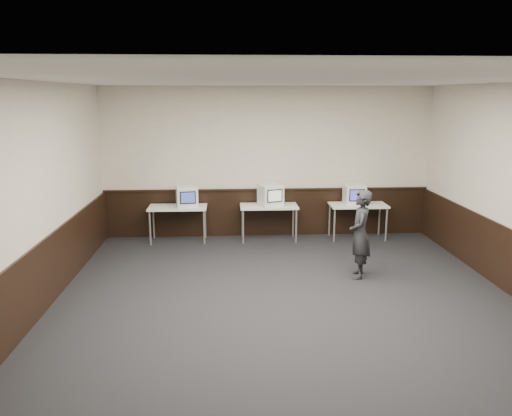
{
  "coord_description": "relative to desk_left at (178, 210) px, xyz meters",
  "views": [
    {
      "loc": [
        -0.84,
        -6.57,
        3.01
      ],
      "look_at": [
        -0.38,
        1.6,
        1.15
      ],
      "focal_mm": 35.0,
      "sensor_mm": 36.0,
      "label": 1
    }
  ],
  "objects": [
    {
      "name": "floor",
      "position": [
        1.9,
        -3.6,
        -0.68
      ],
      "size": [
        8.0,
        8.0,
        0.0
      ],
      "primitive_type": "plane",
      "color": "black",
      "rests_on": "ground"
    },
    {
      "name": "ceiling",
      "position": [
        1.9,
        -3.6,
        2.52
      ],
      "size": [
        8.0,
        8.0,
        0.0
      ],
      "primitive_type": "plane",
      "rotation": [
        3.14,
        0.0,
        0.0
      ],
      "color": "white",
      "rests_on": "back_wall"
    },
    {
      "name": "back_wall",
      "position": [
        1.9,
        0.4,
        0.92
      ],
      "size": [
        7.0,
        0.0,
        7.0
      ],
      "primitive_type": "plane",
      "rotation": [
        1.57,
        0.0,
        0.0
      ],
      "color": "silver",
      "rests_on": "ground"
    },
    {
      "name": "front_wall",
      "position": [
        1.9,
        -7.6,
        0.92
      ],
      "size": [
        7.0,
        0.0,
        7.0
      ],
      "primitive_type": "plane",
      "rotation": [
        -1.57,
        0.0,
        0.0
      ],
      "color": "silver",
      "rests_on": "ground"
    },
    {
      "name": "left_wall",
      "position": [
        -1.6,
        -3.6,
        0.92
      ],
      "size": [
        0.0,
        8.0,
        8.0
      ],
      "primitive_type": "plane",
      "rotation": [
        1.57,
        0.0,
        1.57
      ],
      "color": "silver",
      "rests_on": "ground"
    },
    {
      "name": "wainscot_back",
      "position": [
        1.9,
        0.38,
        -0.18
      ],
      "size": [
        6.98,
        0.04,
        1.0
      ],
      "primitive_type": "cube",
      "color": "black",
      "rests_on": "back_wall"
    },
    {
      "name": "wainscot_left",
      "position": [
        -1.58,
        -3.6,
        -0.18
      ],
      "size": [
        0.04,
        7.98,
        1.0
      ],
      "primitive_type": "cube",
      "color": "black",
      "rests_on": "left_wall"
    },
    {
      "name": "wainscot_rail",
      "position": [
        1.9,
        0.36,
        0.34
      ],
      "size": [
        6.98,
        0.06,
        0.04
      ],
      "primitive_type": "cube",
      "color": "black",
      "rests_on": "wainscot_back"
    },
    {
      "name": "desk_left",
      "position": [
        0.0,
        0.0,
        0.0
      ],
      "size": [
        1.2,
        0.6,
        0.75
      ],
      "color": "white",
      "rests_on": "ground"
    },
    {
      "name": "desk_center",
      "position": [
        1.9,
        0.0,
        0.0
      ],
      "size": [
        1.2,
        0.6,
        0.75
      ],
      "color": "white",
      "rests_on": "ground"
    },
    {
      "name": "desk_right",
      "position": [
        3.8,
        0.0,
        0.0
      ],
      "size": [
        1.2,
        0.6,
        0.75
      ],
      "color": "white",
      "rests_on": "ground"
    },
    {
      "name": "emac_left",
      "position": [
        0.2,
        -0.03,
        0.28
      ],
      "size": [
        0.49,
        0.51,
        0.43
      ],
      "rotation": [
        0.0,
        0.0,
        0.17
      ],
      "color": "white",
      "rests_on": "desk_left"
    },
    {
      "name": "emac_center",
      "position": [
        1.94,
        0.01,
        0.29
      ],
      "size": [
        0.56,
        0.58,
        0.44
      ],
      "rotation": [
        0.0,
        0.0,
        0.3
      ],
      "color": "white",
      "rests_on": "desk_center"
    },
    {
      "name": "emac_right",
      "position": [
        3.71,
        0.03,
        0.28
      ],
      "size": [
        0.43,
        0.46,
        0.42
      ],
      "rotation": [
        0.0,
        0.0,
        -0.01
      ],
      "color": "white",
      "rests_on": "desk_right"
    },
    {
      "name": "person",
      "position": [
        3.24,
        -2.29,
        0.07
      ],
      "size": [
        0.48,
        0.61,
        1.49
      ],
      "primitive_type": "imported",
      "rotation": [
        0.0,
        0.0,
        -1.82
      ],
      "color": "black",
      "rests_on": "ground"
    }
  ]
}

